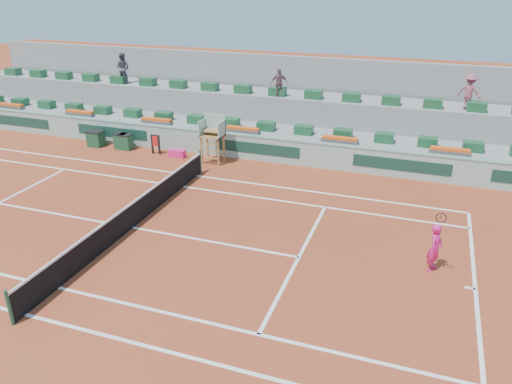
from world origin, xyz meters
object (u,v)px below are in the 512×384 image
umpire_chair (213,132)px  tennis_player (435,248)px  drink_cooler_a (126,142)px  player_bag (177,153)px

umpire_chair → tennis_player: size_ratio=1.05×
umpire_chair → drink_cooler_a: bearing=177.8°
umpire_chair → drink_cooler_a: (-5.22, 0.20, -1.12)m
player_bag → tennis_player: bearing=-28.4°
player_bag → umpire_chair: size_ratio=0.35×
drink_cooler_a → umpire_chair: bearing=-2.2°
drink_cooler_a → tennis_player: 17.32m
umpire_chair → drink_cooler_a: size_ratio=2.86×
drink_cooler_a → player_bag: bearing=-3.0°
umpire_chair → tennis_player: 12.63m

